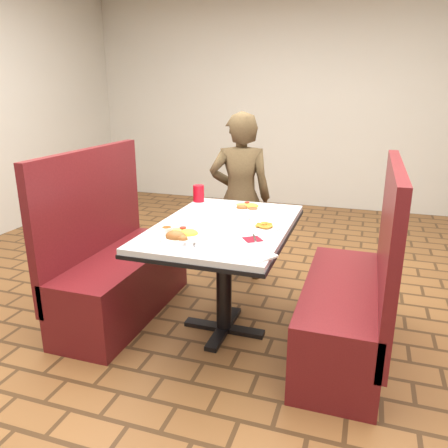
{
  "coord_description": "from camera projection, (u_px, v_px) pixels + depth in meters",
  "views": [
    {
      "loc": [
        0.82,
        -2.47,
        1.56
      ],
      "look_at": [
        0.0,
        0.0,
        0.75
      ],
      "focal_mm": 35.0,
      "sensor_mm": 36.0,
      "label": 1
    }
  ],
  "objects": [
    {
      "name": "spoon_utensil",
      "position": [
        254.0,
        238.0,
        2.46
      ],
      "size": [
        0.05,
        0.12,
        0.0
      ],
      "primitive_type": "cube",
      "rotation": [
        0.0,
        0.0,
        0.35
      ],
      "color": "silver",
      "rests_on": "dining_table"
    },
    {
      "name": "red_tumbler",
      "position": [
        199.0,
        193.0,
        3.25
      ],
      "size": [
        0.08,
        0.08,
        0.12
      ],
      "primitive_type": "cylinder",
      "color": "red",
      "rests_on": "dining_table"
    },
    {
      "name": "lettuce_shreds",
      "position": [
        233.0,
        222.0,
        2.76
      ],
      "size": [
        0.28,
        0.32,
        0.0
      ],
      "primitive_type": null,
      "color": "#8BCB51",
      "rests_on": "dining_table"
    },
    {
      "name": "diner_person",
      "position": [
        240.0,
        198.0,
        3.6
      ],
      "size": [
        0.58,
        0.45,
        1.39
      ],
      "primitive_type": "imported",
      "rotation": [
        0.0,
        0.0,
        3.4
      ],
      "color": "brown",
      "rests_on": "ground"
    },
    {
      "name": "plantain_plate",
      "position": [
        264.0,
        227.0,
        2.63
      ],
      "size": [
        0.19,
        0.19,
        0.03
      ],
      "rotation": [
        0.0,
        0.0,
        0.0
      ],
      "color": "white",
      "rests_on": "dining_table"
    },
    {
      "name": "dining_table",
      "position": [
        224.0,
        239.0,
        2.75
      ],
      "size": [
        0.81,
        1.21,
        0.75
      ],
      "color": "silver",
      "rests_on": "ground"
    },
    {
      "name": "fork_utensil",
      "position": [
        190.0,
        240.0,
        2.4
      ],
      "size": [
        0.01,
        0.16,
        0.0
      ],
      "primitive_type": "cube",
      "rotation": [
        0.0,
        0.0,
        -0.04
      ],
      "color": "silver",
      "rests_on": "dining_table"
    },
    {
      "name": "booth_bench_left",
      "position": [
        117.0,
        270.0,
        3.09
      ],
      "size": [
        0.47,
        1.2,
        1.17
      ],
      "color": "maroon",
      "rests_on": "ground"
    },
    {
      "name": "paper_napkin",
      "position": [
        255.0,
        254.0,
        2.21
      ],
      "size": [
        0.24,
        0.23,
        0.01
      ],
      "primitive_type": "cube",
      "rotation": [
        0.0,
        0.0,
        -0.57
      ],
      "color": "white",
      "rests_on": "dining_table"
    },
    {
      "name": "near_dinner_plate",
      "position": [
        180.0,
        233.0,
        2.46
      ],
      "size": [
        0.27,
        0.27,
        0.08
      ],
      "rotation": [
        0.0,
        0.0,
        0.07
      ],
      "color": "white",
      "rests_on": "dining_table"
    },
    {
      "name": "knife_utensil",
      "position": [
        196.0,
        241.0,
        2.39
      ],
      "size": [
        0.05,
        0.15,
        0.0
      ],
      "primitive_type": "cube",
      "rotation": [
        0.0,
        0.0,
        0.25
      ],
      "color": "#B8B8BC",
      "rests_on": "dining_table"
    },
    {
      "name": "booth_bench_right",
      "position": [
        351.0,
        303.0,
        2.61
      ],
      "size": [
        0.47,
        1.2,
        1.17
      ],
      "color": "maroon",
      "rests_on": "ground"
    },
    {
      "name": "far_dinner_plate",
      "position": [
        247.0,
        206.0,
        3.06
      ],
      "size": [
        0.24,
        0.24,
        0.06
      ],
      "rotation": [
        0.0,
        0.0,
        0.1
      ],
      "color": "white",
      "rests_on": "dining_table"
    },
    {
      "name": "room",
      "position": [
        224.0,
        21.0,
        2.38
      ],
      "size": [
        7.0,
        7.04,
        2.82
      ],
      "color": "brown",
      "rests_on": "ground"
    },
    {
      "name": "maroon_napkin",
      "position": [
        253.0,
        239.0,
        2.44
      ],
      "size": [
        0.13,
        0.13,
        0.0
      ],
      "primitive_type": "cube",
      "rotation": [
        0.0,
        0.0,
        0.64
      ],
      "color": "maroon",
      "rests_on": "dining_table"
    }
  ]
}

